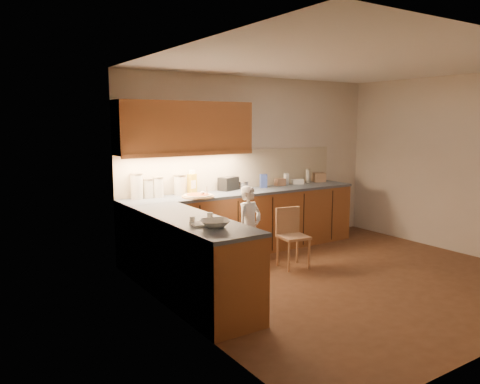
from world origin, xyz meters
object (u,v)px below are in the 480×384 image
Objects in this scene: wooden_chair at (291,233)px; toaster at (228,184)px; oil_jug at (192,183)px; pizza_on_board at (198,196)px; child at (250,227)px.

wooden_chair is 1.28m from toaster.
oil_jug reaches higher than wooden_chair.
toaster is at bearing 113.93° from wooden_chair.
pizza_on_board is 0.40× the size of child.
child is at bearing -61.35° from oil_jug.
wooden_chair is 1.53m from oil_jug.
child is 3.16× the size of toaster.
toaster reaches higher than pizza_on_board.
child is at bearing -46.57° from pizza_on_board.
oil_jug is (0.05, 0.28, 0.14)m from pizza_on_board.
child is 3.23× the size of oil_jug.
wooden_chair is at bearing -49.08° from oil_jug.
pizza_on_board is 1.34m from wooden_chair.
child reaches higher than pizza_on_board.
child is (0.49, -0.51, -0.39)m from pizza_on_board.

